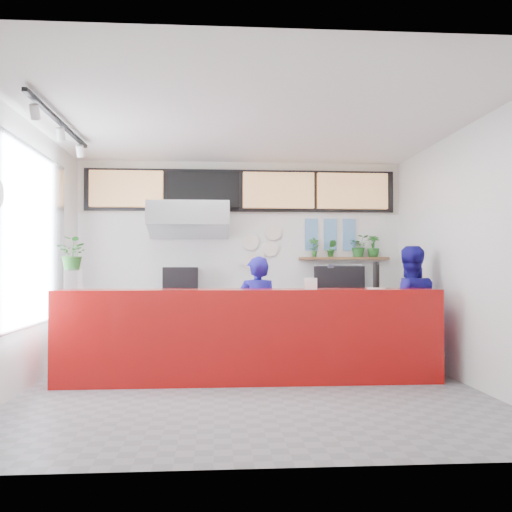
% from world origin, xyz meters
% --- Properties ---
extents(floor, '(5.00, 5.00, 0.00)m').
position_xyz_m(floor, '(0.00, 0.00, 0.00)').
color(floor, slate).
rests_on(floor, ground).
extents(ceiling, '(5.00, 5.00, 0.00)m').
position_xyz_m(ceiling, '(0.00, 0.00, 3.00)').
color(ceiling, silver).
extents(wall_back, '(5.00, 0.00, 5.00)m').
position_xyz_m(wall_back, '(0.00, 2.50, 1.50)').
color(wall_back, white).
rests_on(wall_back, ground).
extents(wall_left, '(0.00, 5.00, 5.00)m').
position_xyz_m(wall_left, '(-2.50, 0.00, 1.50)').
color(wall_left, white).
rests_on(wall_left, ground).
extents(wall_right, '(0.00, 5.00, 5.00)m').
position_xyz_m(wall_right, '(2.50, 0.00, 1.50)').
color(wall_right, white).
rests_on(wall_right, ground).
extents(service_counter, '(4.50, 0.60, 1.10)m').
position_xyz_m(service_counter, '(0.00, 0.40, 0.55)').
color(service_counter, '#9F0C0B').
rests_on(service_counter, ground).
extents(cream_band, '(5.00, 0.02, 0.80)m').
position_xyz_m(cream_band, '(0.00, 2.49, 2.60)').
color(cream_band, beige).
rests_on(cream_band, wall_back).
extents(prep_bench, '(1.80, 0.60, 0.90)m').
position_xyz_m(prep_bench, '(-0.80, 2.20, 0.45)').
color(prep_bench, '#B2B5BA').
rests_on(prep_bench, ground).
extents(panini_oven, '(0.55, 0.55, 0.46)m').
position_xyz_m(panini_oven, '(-0.93, 2.20, 1.13)').
color(panini_oven, black).
rests_on(panini_oven, prep_bench).
extents(extraction_hood, '(1.20, 0.70, 0.35)m').
position_xyz_m(extraction_hood, '(-0.80, 2.15, 2.15)').
color(extraction_hood, '#B2B5BA').
rests_on(extraction_hood, ceiling).
extents(hood_lip, '(1.20, 0.69, 0.31)m').
position_xyz_m(hood_lip, '(-0.80, 2.15, 1.95)').
color(hood_lip, '#B2B5BA').
rests_on(hood_lip, ceiling).
extents(right_bench, '(1.80, 0.60, 0.90)m').
position_xyz_m(right_bench, '(1.50, 2.20, 0.45)').
color(right_bench, '#B2B5BA').
rests_on(right_bench, ground).
extents(espresso_machine, '(0.84, 0.67, 0.48)m').
position_xyz_m(espresso_machine, '(1.48, 2.20, 1.14)').
color(espresso_machine, black).
rests_on(espresso_machine, right_bench).
extents(espresso_tray, '(0.65, 0.53, 0.05)m').
position_xyz_m(espresso_tray, '(1.48, 2.20, 1.38)').
color(espresso_tray, '#ABADB3').
rests_on(espresso_tray, espresso_machine).
extents(herb_shelf, '(1.40, 0.18, 0.04)m').
position_xyz_m(herb_shelf, '(1.60, 2.40, 1.50)').
color(herb_shelf, brown).
rests_on(herb_shelf, wall_back).
extents(menu_board_far_left, '(1.10, 0.10, 0.55)m').
position_xyz_m(menu_board_far_left, '(-1.75, 2.38, 2.55)').
color(menu_board_far_left, tan).
rests_on(menu_board_far_left, wall_back).
extents(menu_board_mid_left, '(1.10, 0.10, 0.55)m').
position_xyz_m(menu_board_mid_left, '(-0.59, 2.38, 2.55)').
color(menu_board_mid_left, black).
rests_on(menu_board_mid_left, wall_back).
extents(menu_board_mid_right, '(1.10, 0.10, 0.55)m').
position_xyz_m(menu_board_mid_right, '(0.57, 2.38, 2.55)').
color(menu_board_mid_right, tan).
rests_on(menu_board_mid_right, wall_back).
extents(menu_board_far_right, '(1.10, 0.10, 0.55)m').
position_xyz_m(menu_board_far_right, '(1.73, 2.38, 2.55)').
color(menu_board_far_right, tan).
rests_on(menu_board_far_right, wall_back).
extents(soffit, '(4.80, 0.04, 0.65)m').
position_xyz_m(soffit, '(0.00, 2.46, 2.55)').
color(soffit, black).
rests_on(soffit, wall_back).
extents(window_pane, '(0.04, 2.20, 1.90)m').
position_xyz_m(window_pane, '(-2.47, 0.30, 1.70)').
color(window_pane, silver).
rests_on(window_pane, wall_left).
extents(window_frame, '(0.03, 2.30, 2.00)m').
position_xyz_m(window_frame, '(-2.45, 0.30, 1.70)').
color(window_frame, '#B2B5BA').
rests_on(window_frame, wall_left).
extents(track_rail, '(0.05, 2.40, 0.04)m').
position_xyz_m(track_rail, '(-2.10, 0.00, 2.94)').
color(track_rail, black).
rests_on(track_rail, ceiling).
extents(dec_plate_a, '(0.24, 0.03, 0.24)m').
position_xyz_m(dec_plate_a, '(0.15, 2.47, 1.75)').
color(dec_plate_a, silver).
rests_on(dec_plate_a, wall_back).
extents(dec_plate_b, '(0.24, 0.03, 0.24)m').
position_xyz_m(dec_plate_b, '(0.45, 2.47, 1.65)').
color(dec_plate_b, silver).
rests_on(dec_plate_b, wall_back).
extents(dec_plate_c, '(0.24, 0.03, 0.24)m').
position_xyz_m(dec_plate_c, '(0.15, 2.47, 1.45)').
color(dec_plate_c, silver).
rests_on(dec_plate_c, wall_back).
extents(dec_plate_d, '(0.24, 0.03, 0.24)m').
position_xyz_m(dec_plate_d, '(0.50, 2.47, 1.90)').
color(dec_plate_d, silver).
rests_on(dec_plate_d, wall_back).
extents(photo_frame_a, '(0.20, 0.02, 0.25)m').
position_xyz_m(photo_frame_a, '(1.10, 2.48, 2.00)').
color(photo_frame_a, '#598CBF').
rests_on(photo_frame_a, wall_back).
extents(photo_frame_b, '(0.20, 0.02, 0.25)m').
position_xyz_m(photo_frame_b, '(1.40, 2.48, 2.00)').
color(photo_frame_b, '#598CBF').
rests_on(photo_frame_b, wall_back).
extents(photo_frame_c, '(0.20, 0.02, 0.25)m').
position_xyz_m(photo_frame_c, '(1.70, 2.48, 2.00)').
color(photo_frame_c, '#598CBF').
rests_on(photo_frame_c, wall_back).
extents(photo_frame_d, '(0.20, 0.02, 0.25)m').
position_xyz_m(photo_frame_d, '(1.10, 2.48, 1.75)').
color(photo_frame_d, '#598CBF').
rests_on(photo_frame_d, wall_back).
extents(photo_frame_e, '(0.20, 0.02, 0.25)m').
position_xyz_m(photo_frame_e, '(1.40, 2.48, 1.75)').
color(photo_frame_e, '#598CBF').
rests_on(photo_frame_e, wall_back).
extents(photo_frame_f, '(0.20, 0.02, 0.25)m').
position_xyz_m(photo_frame_f, '(1.70, 2.48, 1.75)').
color(photo_frame_f, '#598CBF').
rests_on(photo_frame_f, wall_back).
extents(staff_center, '(0.59, 0.42, 1.50)m').
position_xyz_m(staff_center, '(0.13, 0.96, 0.75)').
color(staff_center, navy).
rests_on(staff_center, ground).
extents(staff_right, '(0.85, 0.68, 1.64)m').
position_xyz_m(staff_right, '(2.13, 0.93, 0.82)').
color(staff_right, navy).
rests_on(staff_right, ground).
extents(herb_a, '(0.17, 0.12, 0.31)m').
position_xyz_m(herb_a, '(1.13, 2.40, 1.67)').
color(herb_a, '#236222').
rests_on(herb_a, herb_shelf).
extents(herb_b, '(0.18, 0.16, 0.27)m').
position_xyz_m(herb_b, '(1.40, 2.40, 1.65)').
color(herb_b, '#236222').
rests_on(herb_b, herb_shelf).
extents(herb_c, '(0.33, 0.29, 0.34)m').
position_xyz_m(herb_c, '(1.84, 2.40, 1.69)').
color(herb_c, '#236222').
rests_on(herb_c, herb_shelf).
extents(herb_d, '(0.21, 0.20, 0.34)m').
position_xyz_m(herb_d, '(2.07, 2.40, 1.69)').
color(herb_d, '#236222').
rests_on(herb_d, herb_shelf).
extents(glass_vase, '(0.22, 0.22, 0.25)m').
position_xyz_m(glass_vase, '(-2.03, 0.32, 1.22)').
color(glass_vase, silver).
rests_on(glass_vase, service_counter).
extents(basil_vase, '(0.44, 0.41, 0.39)m').
position_xyz_m(basil_vase, '(-2.03, 0.32, 1.51)').
color(basil_vase, '#236222').
rests_on(basil_vase, glass_vase).
extents(napkin_holder, '(0.16, 0.12, 0.13)m').
position_xyz_m(napkin_holder, '(0.72, 0.31, 1.17)').
color(napkin_holder, silver).
rests_on(napkin_holder, service_counter).
extents(white_plate, '(0.27, 0.27, 0.02)m').
position_xyz_m(white_plate, '(1.53, 0.38, 1.11)').
color(white_plate, silver).
rests_on(white_plate, service_counter).
extents(pepper_mill, '(0.10, 0.10, 0.31)m').
position_xyz_m(pepper_mill, '(1.53, 0.38, 1.27)').
color(pepper_mill, black).
rests_on(pepper_mill, white_plate).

